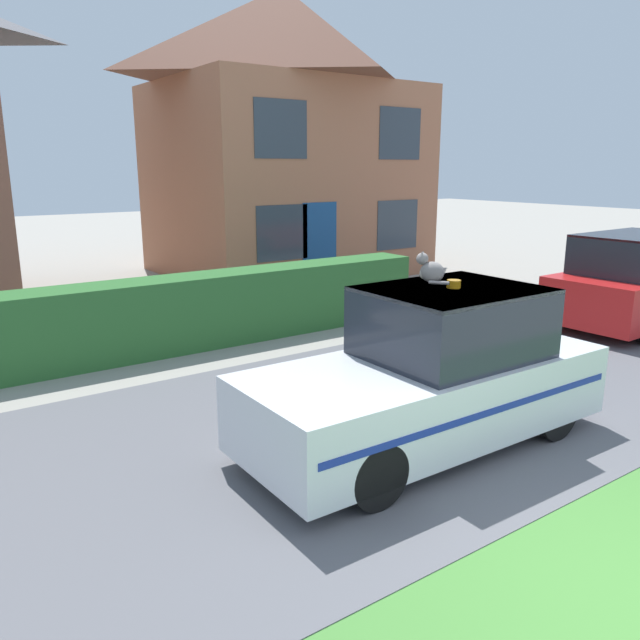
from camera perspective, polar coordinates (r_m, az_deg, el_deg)
road_strip at (r=7.46m, az=1.97°, el=-9.36°), size 28.00×5.26×0.01m
lawn_verge at (r=5.42m, az=27.25°, el=-20.75°), size 28.00×1.93×0.01m
garden_hedge at (r=10.76m, az=-9.27°, el=1.09°), size 8.01×0.81×1.20m
police_car at (r=6.81m, az=10.27°, el=-5.01°), size 4.13×1.67×1.77m
cat at (r=6.53m, az=10.02°, el=4.54°), size 0.28×0.37×0.32m
house_right at (r=18.03m, az=-3.21°, el=16.72°), size 6.91×5.69×7.53m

